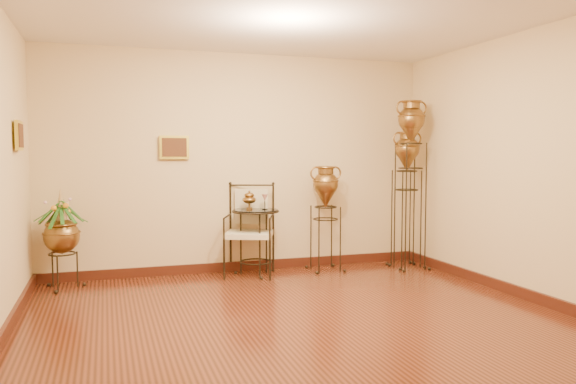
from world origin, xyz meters
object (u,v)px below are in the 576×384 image
object	(u,v)px
amphora_tall	(410,183)
armchair	(249,230)
planter_urn	(61,232)
side_table	(256,241)
amphora_mid	(406,198)

from	to	relation	value
amphora_tall	armchair	xyz separation A→B (m)	(-2.13, 0.23, -0.57)
planter_urn	side_table	xyz separation A→B (m)	(2.25, 0.00, -0.22)
planter_urn	armchair	xyz separation A→B (m)	(2.17, 0.00, -0.08)
amphora_tall	planter_urn	bearing A→B (deg)	176.97
amphora_mid	armchair	xyz separation A→B (m)	(-2.13, 0.13, -0.36)
amphora_tall	planter_urn	xyz separation A→B (m)	(-4.30, 0.23, -0.49)
planter_urn	side_table	size ratio (longest dim) A/B	1.11
planter_urn	amphora_mid	bearing A→B (deg)	-1.75
amphora_mid	armchair	world-z (taller)	amphora_mid
amphora_mid	side_table	size ratio (longest dim) A/B	1.76
amphora_mid	side_table	xyz separation A→B (m)	(-2.05, 0.13, -0.49)
side_table	amphora_mid	bearing A→B (deg)	-3.69
armchair	planter_urn	bearing A→B (deg)	-158.80
armchair	side_table	xyz separation A→B (m)	(0.08, 0.00, -0.14)
amphora_mid	planter_urn	distance (m)	4.31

